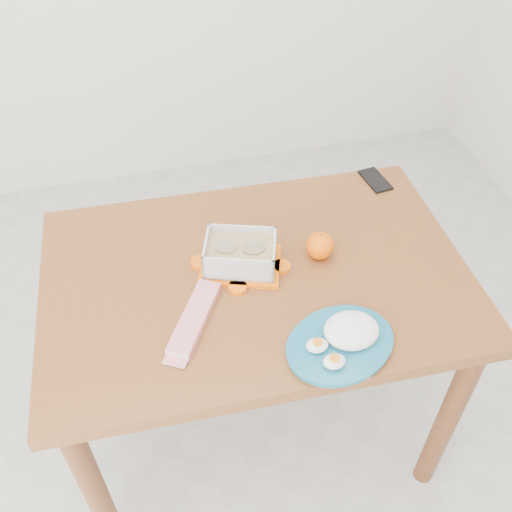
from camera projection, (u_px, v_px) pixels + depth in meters
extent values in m
plane|color=#B7B7B2|center=(218.00, 479.00, 1.86)|extent=(3.50, 3.50, 0.00)
cube|color=brown|center=(256.00, 278.00, 1.50)|extent=(1.13, 0.78, 0.04)
cylinder|color=brown|center=(96.00, 491.00, 1.47)|extent=(0.06, 0.06, 0.71)
cylinder|color=brown|center=(448.00, 418.00, 1.62)|extent=(0.06, 0.06, 0.71)
cylinder|color=brown|center=(93.00, 312.00, 1.90)|extent=(0.06, 0.06, 0.71)
cylinder|color=brown|center=(371.00, 268.00, 2.05)|extent=(0.06, 0.06, 0.71)
cube|color=#FF6507|center=(241.00, 265.00, 1.50)|extent=(0.24, 0.21, 0.01)
cube|color=silver|center=(240.00, 253.00, 1.47)|extent=(0.21, 0.18, 0.08)
cube|color=#A58752|center=(240.00, 255.00, 1.47)|extent=(0.20, 0.17, 0.05)
cylinder|color=#8B7E5B|center=(227.00, 249.00, 1.46)|extent=(0.08, 0.08, 0.02)
cylinder|color=#8B7E5B|center=(254.00, 250.00, 1.46)|extent=(0.08, 0.08, 0.02)
sphere|color=#EE4104|center=(320.00, 246.00, 1.50)|extent=(0.07, 0.07, 0.07)
cylinder|color=#186585|center=(340.00, 345.00, 1.31)|extent=(0.33, 0.33, 0.02)
ellipsoid|color=white|center=(352.00, 327.00, 1.30)|extent=(0.16, 0.15, 0.05)
ellipsoid|color=white|center=(317.00, 345.00, 1.28)|extent=(0.06, 0.05, 0.03)
ellipsoid|color=white|center=(334.00, 362.00, 1.25)|extent=(0.06, 0.05, 0.03)
cube|color=red|center=(195.00, 318.00, 1.36)|extent=(0.17, 0.23, 0.02)
cube|color=black|center=(375.00, 180.00, 1.77)|extent=(0.07, 0.13, 0.01)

